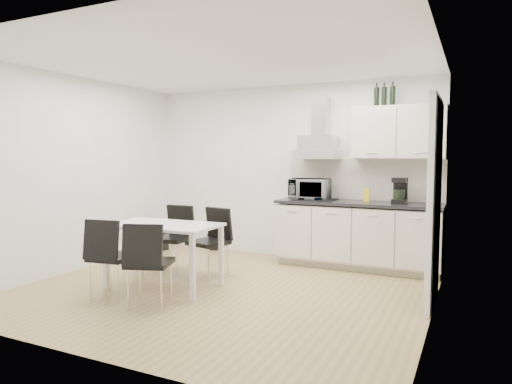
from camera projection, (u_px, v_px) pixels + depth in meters
ground at (223, 290)px, 5.26m from camera, size 4.50×4.50×0.00m
wall_back at (288, 172)px, 6.95m from camera, size 4.50×0.10×2.60m
wall_front at (86, 189)px, 3.36m from camera, size 4.50×0.10×2.60m
wall_left at (77, 174)px, 6.13m from camera, size 0.10×4.00×2.60m
wall_right at (435, 182)px, 4.18m from camera, size 0.10×4.00×2.60m
ceiling at (221, 60)px, 5.06m from camera, size 4.50×4.50×0.00m
doorway at (434, 203)px, 4.71m from camera, size 0.08×1.04×2.10m
kitchenette at (360, 208)px, 6.24m from camera, size 2.22×0.64×2.52m
dining_table at (164, 231)px, 5.33m from camera, size 1.30×0.77×0.75m
chair_far_left at (173, 239)px, 6.02m from camera, size 0.45×0.51×0.88m
chair_far_right at (208, 243)px, 5.75m from camera, size 0.54×0.58×0.88m
chair_near_left at (113, 258)px, 4.93m from camera, size 0.51×0.56×0.88m
chair_near_right at (150, 264)px, 4.65m from camera, size 0.58×0.62×0.88m
guitar_amp at (151, 237)px, 7.37m from camera, size 0.40×0.59×0.46m
floor_speaker at (214, 241)px, 7.50m from camera, size 0.19×0.18×0.27m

